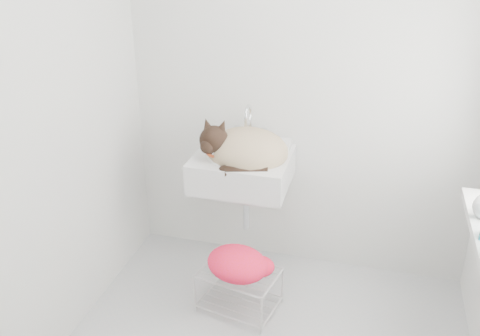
# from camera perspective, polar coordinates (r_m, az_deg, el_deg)

# --- Properties ---
(back_wall) EXTENTS (2.20, 0.02, 2.50)m
(back_wall) POSITION_cam_1_polar(r_m,az_deg,el_deg) (3.20, 6.95, 9.19)
(back_wall) COLOR silver
(back_wall) RESTS_ON ground
(left_wall) EXTENTS (0.02, 2.00, 2.50)m
(left_wall) POSITION_cam_1_polar(r_m,az_deg,el_deg) (2.71, -20.44, 4.72)
(left_wall) COLOR silver
(left_wall) RESTS_ON ground
(sink) EXTENTS (0.58, 0.51, 0.23)m
(sink) POSITION_cam_1_polar(r_m,az_deg,el_deg) (3.16, 0.27, 1.41)
(sink) COLOR white
(sink) RESTS_ON back_wall
(faucet) EXTENTS (0.21, 0.15, 0.21)m
(faucet) POSITION_cam_1_polar(r_m,az_deg,el_deg) (3.27, 1.09, 4.89)
(faucet) COLOR silver
(faucet) RESTS_ON sink
(cat) EXTENTS (0.51, 0.42, 0.32)m
(cat) POSITION_cam_1_polar(r_m,az_deg,el_deg) (3.12, 0.37, 1.95)
(cat) COLOR tan
(cat) RESTS_ON sink
(wire_rack) EXTENTS (0.49, 0.39, 0.26)m
(wire_rack) POSITION_cam_1_polar(r_m,az_deg,el_deg) (3.20, -0.11, -12.87)
(wire_rack) COLOR silver
(wire_rack) RESTS_ON floor
(towel) EXTENTS (0.44, 0.38, 0.15)m
(towel) POSITION_cam_1_polar(r_m,az_deg,el_deg) (3.09, -0.30, -11.17)
(towel) COLOR red
(towel) RESTS_ON wire_rack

